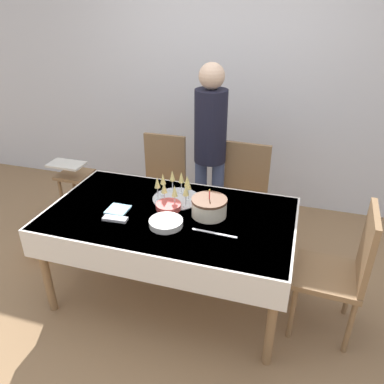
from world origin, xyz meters
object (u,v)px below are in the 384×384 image
at_px(plate_stack_dessert, 168,206).
at_px(plate_stack_main, 166,223).
at_px(person_standing, 210,140).
at_px(gift_bag, 44,244).
at_px(birthday_cake, 209,207).
at_px(dining_chair_far_right, 243,194).
at_px(dining_chair_right_end, 343,268).
at_px(champagne_tray, 175,189).
at_px(high_chair, 74,182).
at_px(dining_chair_far_left, 162,182).

bearing_deg(plate_stack_dessert, plate_stack_main, -74.10).
height_order(person_standing, gift_bag, person_standing).
bearing_deg(birthday_cake, plate_stack_main, -138.35).
relative_size(plate_stack_main, plate_stack_dessert, 1.24).
bearing_deg(dining_chair_far_right, plate_stack_dessert, -118.46).
bearing_deg(dining_chair_right_end, plate_stack_main, -172.25).
bearing_deg(person_standing, champagne_tray, -97.78).
bearing_deg(high_chair, gift_bag, -92.04).
height_order(plate_stack_dessert, high_chair, plate_stack_dessert).
distance_m(dining_chair_far_left, gift_bag, 1.20).
distance_m(dining_chair_right_end, plate_stack_dessert, 1.24).
bearing_deg(high_chair, dining_chair_far_left, 9.16).
height_order(birthday_cake, high_chair, birthday_cake).
height_order(plate_stack_dessert, gift_bag, plate_stack_dessert).
xyz_separation_m(dining_chair_far_right, gift_bag, (-1.65, -0.70, -0.42)).
relative_size(dining_chair_far_right, gift_bag, 4.24).
bearing_deg(champagne_tray, plate_stack_main, -80.55).
bearing_deg(dining_chair_right_end, high_chair, 164.30).
xyz_separation_m(plate_stack_main, plate_stack_dessert, (-0.06, 0.21, 0.00)).
bearing_deg(plate_stack_main, high_chair, 146.66).
xyz_separation_m(dining_chair_right_end, high_chair, (-2.43, 0.68, -0.05)).
distance_m(person_standing, gift_bag, 1.75).
height_order(dining_chair_far_right, gift_bag, dining_chair_far_right).
bearing_deg(plate_stack_dessert, dining_chair_right_end, -2.68).
distance_m(dining_chair_far_left, plate_stack_dessert, 0.87).
xyz_separation_m(dining_chair_far_left, high_chair, (-0.86, -0.14, -0.05)).
relative_size(dining_chair_right_end, birthday_cake, 3.92).
relative_size(dining_chair_far_right, plate_stack_dessert, 5.32).
height_order(dining_chair_far_left, plate_stack_dessert, dining_chair_far_left).
xyz_separation_m(dining_chair_far_left, dining_chair_right_end, (1.57, -0.82, 0.00)).
bearing_deg(high_chair, dining_chair_right_end, -15.70).
bearing_deg(plate_stack_dessert, dining_chair_far_left, 114.95).
distance_m(plate_stack_main, high_chair, 1.56).
bearing_deg(plate_stack_main, plate_stack_dessert, 105.90).
distance_m(dining_chair_far_left, champagne_tray, 0.77).
xyz_separation_m(dining_chair_far_right, high_chair, (-1.63, -0.14, -0.05)).
xyz_separation_m(dining_chair_right_end, champagne_tray, (-1.22, 0.21, 0.29)).
relative_size(dining_chair_far_left, dining_chair_far_right, 1.00).
distance_m(dining_chair_far_right, high_chair, 1.64).
height_order(dining_chair_far_right, plate_stack_main, dining_chair_far_right).
height_order(high_chair, gift_bag, high_chair).
bearing_deg(dining_chair_far_left, plate_stack_main, -66.93).
distance_m(dining_chair_far_left, person_standing, 0.64).
relative_size(dining_chair_right_end, high_chair, 1.36).
bearing_deg(dining_chair_far_left, plate_stack_dessert, -65.05).
bearing_deg(gift_bag, dining_chair_far_left, 38.26).
distance_m(dining_chair_right_end, champagne_tray, 1.27).
height_order(champagne_tray, plate_stack_main, champagne_tray).
bearing_deg(gift_bag, champagne_tray, 3.72).
bearing_deg(dining_chair_far_left, dining_chair_right_end, -27.63).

